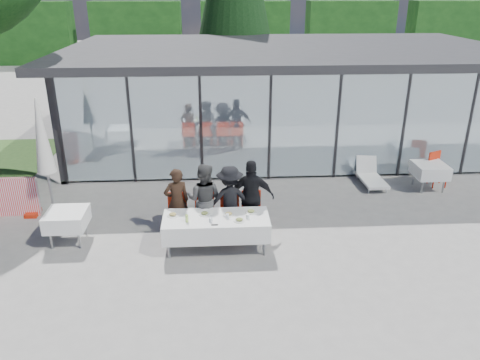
% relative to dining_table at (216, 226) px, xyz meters
% --- Properties ---
extents(ground, '(90.00, 90.00, 0.00)m').
position_rel_dining_table_xyz_m(ground, '(0.56, -0.17, -0.54)').
color(ground, gray).
rests_on(ground, ground).
extents(pavilion, '(14.80, 8.80, 3.44)m').
position_rel_dining_table_xyz_m(pavilion, '(2.57, 7.99, 1.61)').
color(pavilion, gray).
rests_on(pavilion, ground).
extents(treeline, '(62.50, 2.00, 4.40)m').
position_rel_dining_table_xyz_m(treeline, '(-1.44, 27.83, 1.66)').
color(treeline, '#143E13').
rests_on(treeline, ground).
extents(dining_table, '(2.26, 0.96, 0.75)m').
position_rel_dining_table_xyz_m(dining_table, '(0.00, 0.00, 0.00)').
color(dining_table, white).
rests_on(dining_table, ground).
extents(diner_a, '(0.73, 0.73, 1.59)m').
position_rel_dining_table_xyz_m(diner_a, '(-0.87, 0.73, 0.26)').
color(diner_a, black).
rests_on(diner_a, ground).
extents(diner_chair_a, '(0.44, 0.44, 0.97)m').
position_rel_dining_table_xyz_m(diner_chair_a, '(-0.87, 0.75, -0.00)').
color(diner_chair_a, red).
rests_on(diner_chair_a, ground).
extents(diner_b, '(1.02, 1.02, 1.69)m').
position_rel_dining_table_xyz_m(diner_b, '(-0.26, 0.73, 0.31)').
color(diner_b, '#474747').
rests_on(diner_b, ground).
extents(diner_chair_b, '(0.44, 0.44, 0.97)m').
position_rel_dining_table_xyz_m(diner_chair_b, '(-0.26, 0.75, -0.00)').
color(diner_chair_b, red).
rests_on(diner_chair_b, ground).
extents(diner_c, '(1.09, 1.09, 1.62)m').
position_rel_dining_table_xyz_m(diner_c, '(0.33, 0.73, 0.27)').
color(diner_c, black).
rests_on(diner_c, ground).
extents(diner_chair_c, '(0.44, 0.44, 0.97)m').
position_rel_dining_table_xyz_m(diner_chair_c, '(0.33, 0.75, -0.00)').
color(diner_chair_c, red).
rests_on(diner_chair_c, ground).
extents(diner_d, '(1.10, 1.10, 1.74)m').
position_rel_dining_table_xyz_m(diner_d, '(0.82, 0.73, 0.33)').
color(diner_d, black).
rests_on(diner_d, ground).
extents(diner_chair_d, '(0.44, 0.44, 0.97)m').
position_rel_dining_table_xyz_m(diner_chair_d, '(0.82, 0.75, -0.00)').
color(diner_chair_d, red).
rests_on(diner_chair_d, ground).
extents(plate_a, '(0.24, 0.24, 0.07)m').
position_rel_dining_table_xyz_m(plate_a, '(-0.92, 0.12, 0.24)').
color(plate_a, silver).
rests_on(plate_a, dining_table).
extents(plate_b, '(0.24, 0.24, 0.07)m').
position_rel_dining_table_xyz_m(plate_b, '(-0.24, 0.14, 0.24)').
color(plate_b, silver).
rests_on(plate_b, dining_table).
extents(plate_c, '(0.24, 0.24, 0.07)m').
position_rel_dining_table_xyz_m(plate_c, '(0.27, 0.08, 0.24)').
color(plate_c, silver).
rests_on(plate_c, dining_table).
extents(plate_d, '(0.24, 0.24, 0.07)m').
position_rel_dining_table_xyz_m(plate_d, '(0.76, 0.17, 0.24)').
color(plate_d, silver).
rests_on(plate_d, dining_table).
extents(plate_extra, '(0.24, 0.24, 0.07)m').
position_rel_dining_table_xyz_m(plate_extra, '(0.48, -0.21, 0.24)').
color(plate_extra, silver).
rests_on(plate_extra, dining_table).
extents(juice_bottle, '(0.06, 0.06, 0.16)m').
position_rel_dining_table_xyz_m(juice_bottle, '(-0.61, -0.18, 0.29)').
color(juice_bottle, '#99C050').
rests_on(juice_bottle, dining_table).
extents(drinking_glasses, '(0.85, 0.23, 0.10)m').
position_rel_dining_table_xyz_m(drinking_glasses, '(0.27, -0.13, 0.26)').
color(drinking_glasses, silver).
rests_on(drinking_glasses, dining_table).
extents(folded_eyeglasses, '(0.14, 0.03, 0.01)m').
position_rel_dining_table_xyz_m(folded_eyeglasses, '(-0.03, -0.36, 0.22)').
color(folded_eyeglasses, black).
rests_on(folded_eyeglasses, dining_table).
extents(spare_table_left, '(0.86, 0.86, 0.74)m').
position_rel_dining_table_xyz_m(spare_table_left, '(-3.28, 0.49, 0.02)').
color(spare_table_left, white).
rests_on(spare_table_left, ground).
extents(spare_table_right, '(0.86, 0.86, 0.74)m').
position_rel_dining_table_xyz_m(spare_table_right, '(6.00, 2.90, 0.02)').
color(spare_table_right, white).
rests_on(spare_table_right, ground).
extents(spare_chair_a, '(0.58, 0.58, 0.97)m').
position_rel_dining_table_xyz_m(spare_chair_a, '(6.31, 3.19, -0.00)').
color(spare_chair_a, red).
rests_on(spare_chair_a, ground).
extents(spare_chair_b, '(0.48, 0.48, 0.97)m').
position_rel_dining_table_xyz_m(spare_chair_b, '(4.49, 4.14, -0.00)').
color(spare_chair_b, red).
rests_on(spare_chair_b, ground).
extents(market_umbrella, '(0.50, 0.50, 3.00)m').
position_rel_dining_table_xyz_m(market_umbrella, '(-3.95, 1.65, 1.40)').
color(market_umbrella, black).
rests_on(market_umbrella, ground).
extents(lounger, '(0.63, 1.34, 0.72)m').
position_rel_dining_table_xyz_m(lounger, '(4.48, 3.39, -0.28)').
color(lounger, silver).
rests_on(lounger, ground).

